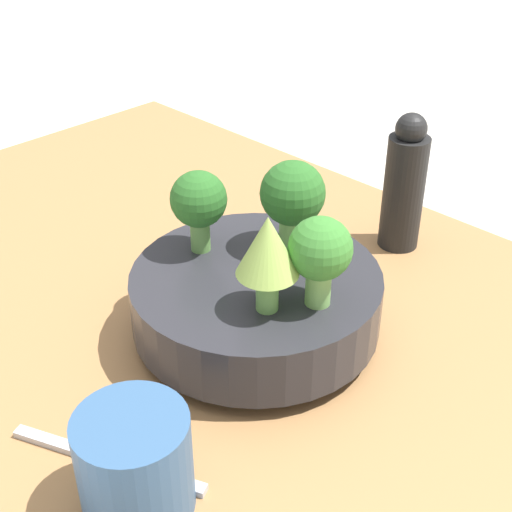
# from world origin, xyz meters

# --- Properties ---
(ground_plane) EXTENTS (6.00, 6.00, 0.00)m
(ground_plane) POSITION_xyz_m (0.00, 0.00, 0.00)
(ground_plane) COLOR beige
(table) EXTENTS (1.12, 0.63, 0.04)m
(table) POSITION_xyz_m (0.00, 0.00, 0.02)
(table) COLOR #9E7042
(table) RESTS_ON ground_plane
(bowl) EXTENTS (0.23, 0.23, 0.07)m
(bowl) POSITION_xyz_m (0.02, -0.02, 0.08)
(bowl) COLOR #28282D
(bowl) RESTS_ON table
(broccoli_floret_back) EXTENTS (0.06, 0.06, 0.09)m
(broccoli_floret_back) POSITION_xyz_m (0.01, 0.04, 0.17)
(broccoli_floret_back) COLOR #7AB256
(broccoli_floret_back) RESTS_ON bowl
(broccoli_floret_right) EXTENTS (0.05, 0.05, 0.08)m
(broccoli_floret_right) POSITION_xyz_m (0.09, -0.02, 0.16)
(broccoli_floret_right) COLOR #7AB256
(broccoli_floret_right) RESTS_ON bowl
(romanesco_piece_near) EXTENTS (0.05, 0.05, 0.09)m
(romanesco_piece_near) POSITION_xyz_m (0.06, -0.05, 0.17)
(romanesco_piece_near) COLOR #6BA34C
(romanesco_piece_near) RESTS_ON bowl
(broccoli_floret_left) EXTENTS (0.05, 0.05, 0.08)m
(broccoli_floret_left) POSITION_xyz_m (-0.05, -0.03, 0.16)
(broccoli_floret_left) COLOR #609347
(broccoli_floret_left) RESTS_ON bowl
(cup) EXTENTS (0.08, 0.08, 0.08)m
(cup) POSITION_xyz_m (0.10, -0.22, 0.08)
(cup) COLOR #33567F
(cup) RESTS_ON table
(pepper_mill) EXTENTS (0.05, 0.05, 0.16)m
(pepper_mill) POSITION_xyz_m (0.02, 0.21, 0.12)
(pepper_mill) COLOR black
(pepper_mill) RESTS_ON table
(fork) EXTENTS (0.16, 0.08, 0.01)m
(fork) POSITION_xyz_m (0.05, -0.22, 0.05)
(fork) COLOR #B2B2B7
(fork) RESTS_ON table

